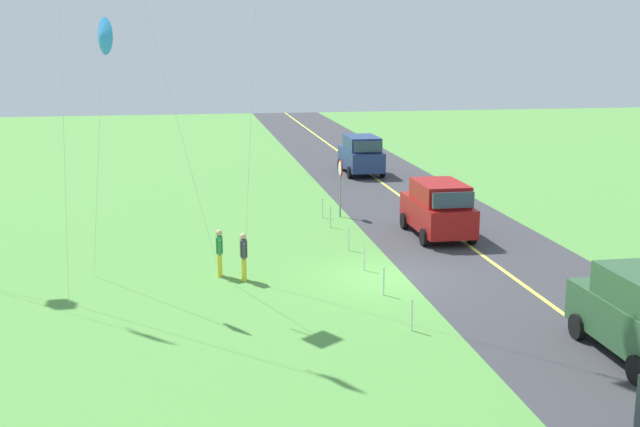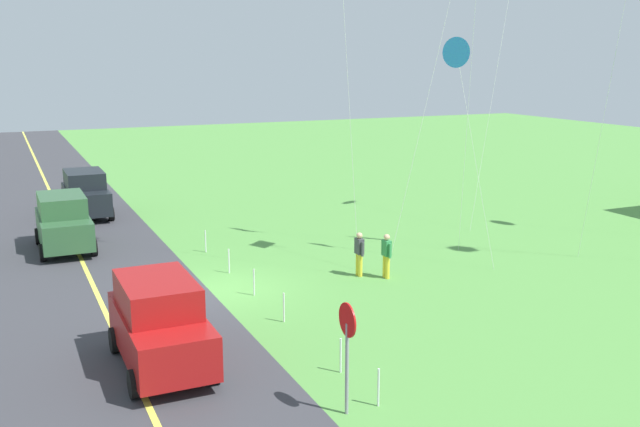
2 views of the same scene
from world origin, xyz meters
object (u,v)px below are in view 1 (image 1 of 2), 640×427
at_px(car_suv_foreground, 438,208).
at_px(stop_sign, 340,177).
at_px(car_parked_east_far, 361,154).
at_px(person_adult_companion, 244,255).
at_px(kite_cyan_top, 103,37).
at_px(person_adult_near, 219,251).

xyz_separation_m(car_suv_foreground, stop_sign, (4.20, 3.15, 0.65)).
height_order(car_parked_east_far, person_adult_companion, car_parked_east_far).
relative_size(stop_sign, kite_cyan_top, 0.30).
relative_size(car_parked_east_far, person_adult_near, 2.75).
bearing_deg(stop_sign, person_adult_companion, 150.95).
relative_size(stop_sign, person_adult_companion, 1.60).
height_order(car_suv_foreground, kite_cyan_top, kite_cyan_top).
distance_m(person_adult_near, person_adult_companion, 0.98).
xyz_separation_m(person_adult_near, kite_cyan_top, (-0.89, 3.29, 6.96)).
xyz_separation_m(car_parked_east_far, person_adult_companion, (-19.95, 8.34, -0.29)).
xyz_separation_m(car_suv_foreground, kite_cyan_top, (-4.97, 12.14, 6.67)).
bearing_deg(kite_cyan_top, person_adult_companion, -86.08).
height_order(stop_sign, person_adult_companion, stop_sign).
bearing_deg(car_parked_east_far, stop_sign, 162.91).
bearing_deg(person_adult_companion, person_adult_near, 75.63).
distance_m(person_adult_near, kite_cyan_top, 7.75).
relative_size(car_parked_east_far, person_adult_companion, 2.75).
height_order(person_adult_near, kite_cyan_top, kite_cyan_top).
relative_size(stop_sign, person_adult_near, 1.60).
relative_size(car_suv_foreground, stop_sign, 1.72).
bearing_deg(person_adult_near, stop_sign, -155.80).
distance_m(stop_sign, kite_cyan_top, 14.18).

